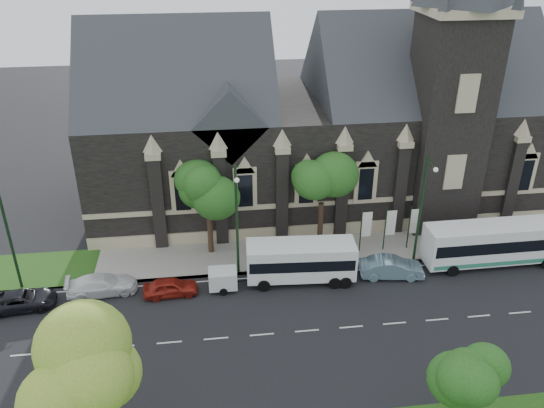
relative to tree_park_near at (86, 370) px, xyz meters
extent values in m
plane|color=black|center=(11.77, 8.77, -6.42)|extent=(160.00, 160.00, 0.00)
cube|color=gray|center=(11.77, 18.27, -6.34)|extent=(80.00, 5.00, 0.15)
cube|color=black|center=(15.77, 28.27, -1.42)|extent=(40.00, 15.00, 10.00)
cube|color=#2C2F33|center=(3.77, 28.27, 3.58)|extent=(16.00, 15.00, 15.00)
cube|color=#2C2F33|center=(25.77, 28.27, 3.58)|extent=(20.00, 15.00, 15.00)
cube|color=#2C2F33|center=(7.77, 23.77, 3.58)|extent=(6.00, 6.00, 6.00)
cube|color=black|center=(25.77, 22.27, 2.58)|extent=(5.50, 5.50, 18.00)
cube|color=tan|center=(25.77, 22.27, 11.78)|extent=(6.20, 6.20, 0.60)
cube|color=tan|center=(15.77, 20.73, -3.22)|extent=(40.00, 0.22, 0.40)
cube|color=tan|center=(15.77, 20.73, -5.82)|extent=(40.00, 0.25, 1.20)
cube|color=black|center=(13.77, 20.59, -1.62)|extent=(1.20, 0.12, 2.80)
sphere|color=olive|center=(-0.23, -0.23, -0.20)|extent=(4.16, 4.16, 4.16)
sphere|color=olive|center=(0.55, 0.55, 0.58)|extent=(3.12, 3.12, 3.12)
sphere|color=#1A4C17|center=(17.77, -0.73, -1.94)|extent=(3.20, 3.20, 3.20)
sphere|color=#1A4C17|center=(18.37, -0.13, -1.34)|extent=(2.40, 2.40, 2.40)
cylinder|color=black|center=(14.77, 19.27, -4.44)|extent=(0.44, 0.44, 3.96)
sphere|color=#1A4C17|center=(14.77, 19.27, -0.78)|extent=(3.84, 3.84, 3.84)
sphere|color=#1A4C17|center=(15.49, 19.99, -0.06)|extent=(2.88, 2.88, 2.88)
cylinder|color=black|center=(5.77, 19.27, -4.44)|extent=(0.44, 0.44, 3.96)
sphere|color=#1A4C17|center=(5.77, 19.27, -0.85)|extent=(3.68, 3.68, 3.68)
sphere|color=#1A4C17|center=(6.46, 19.96, -0.16)|extent=(2.76, 2.76, 2.76)
cylinder|color=black|center=(21.77, 16.07, -1.92)|extent=(0.20, 0.20, 9.00)
cylinder|color=black|center=(21.77, 15.27, 2.28)|extent=(0.10, 1.60, 0.10)
sphere|color=silver|center=(21.77, 14.47, 2.18)|extent=(0.36, 0.36, 0.36)
cylinder|color=black|center=(7.77, 16.07, -1.92)|extent=(0.20, 0.20, 9.00)
cylinder|color=black|center=(7.77, 15.27, 2.28)|extent=(0.10, 1.60, 0.10)
sphere|color=silver|center=(7.77, 14.47, 2.18)|extent=(0.36, 0.36, 0.36)
cylinder|color=black|center=(-8.23, 16.07, -1.92)|extent=(0.20, 0.20, 9.00)
cylinder|color=black|center=(17.77, 17.77, -4.42)|extent=(0.10, 0.10, 4.00)
cube|color=white|center=(18.22, 17.77, -3.82)|extent=(0.80, 0.04, 2.20)
cylinder|color=black|center=(19.77, 17.77, -4.42)|extent=(0.10, 0.10, 4.00)
cube|color=white|center=(20.22, 17.77, -3.82)|extent=(0.80, 0.04, 2.20)
cylinder|color=black|center=(21.77, 17.77, -4.42)|extent=(0.10, 0.10, 4.00)
cube|color=white|center=(22.22, 17.77, -3.82)|extent=(0.80, 0.04, 2.20)
cube|color=white|center=(28.07, 14.91, -4.46)|extent=(11.87, 2.58, 3.01)
cube|color=black|center=(28.07, 14.91, -4.27)|extent=(11.40, 2.61, 0.97)
cube|color=#2D7D5F|center=(28.07, 14.91, -5.67)|extent=(11.40, 2.60, 0.35)
cylinder|color=black|center=(23.94, 13.64, -5.97)|extent=(0.90, 0.29, 0.90)
cylinder|color=black|center=(23.92, 16.11, -5.97)|extent=(0.90, 0.29, 0.90)
cylinder|color=black|center=(31.62, 16.18, -5.97)|extent=(0.90, 0.29, 0.90)
cylinder|color=black|center=(32.80, 16.19, -5.97)|extent=(0.90, 0.29, 0.90)
cube|color=white|center=(12.34, 14.63, -4.64)|extent=(8.18, 3.04, 2.65)
cube|color=black|center=(12.34, 14.63, -4.50)|extent=(7.86, 3.06, 0.87)
cylinder|color=black|center=(9.45, 13.55, -5.97)|extent=(0.92, 0.34, 0.90)
cylinder|color=black|center=(9.62, 16.07, -5.97)|extent=(0.92, 0.34, 0.90)
cylinder|color=black|center=(14.66, 13.22, -5.97)|extent=(0.92, 0.34, 0.90)
cylinder|color=black|center=(14.83, 15.73, -5.97)|extent=(0.92, 0.34, 0.90)
cylinder|color=black|center=(15.46, 13.16, -5.97)|extent=(0.92, 0.34, 0.90)
cylinder|color=black|center=(15.63, 15.68, -5.97)|extent=(0.92, 0.34, 0.90)
cube|color=silver|center=(6.49, 14.16, -5.49)|extent=(2.06, 1.55, 1.33)
cylinder|color=black|center=(6.49, 13.40, -6.13)|extent=(0.58, 0.21, 0.57)
cylinder|color=black|center=(6.50, 14.93, -6.13)|extent=(0.58, 0.21, 0.57)
cylinder|color=black|center=(7.83, 14.16, -5.85)|extent=(1.23, 0.09, 0.08)
imported|color=#779AAC|center=(19.25, 14.15, -5.63)|extent=(4.96, 2.25, 1.58)
imported|color=maroon|center=(2.71, 13.93, -5.75)|extent=(3.98, 1.78, 1.33)
imported|color=white|center=(-2.22, 14.78, -5.70)|extent=(5.15, 2.54, 1.44)
imported|color=black|center=(-7.52, 13.71, -5.77)|extent=(4.83, 2.60, 1.29)
camera|label=1|loc=(5.88, -19.15, 17.68)|focal=36.27mm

